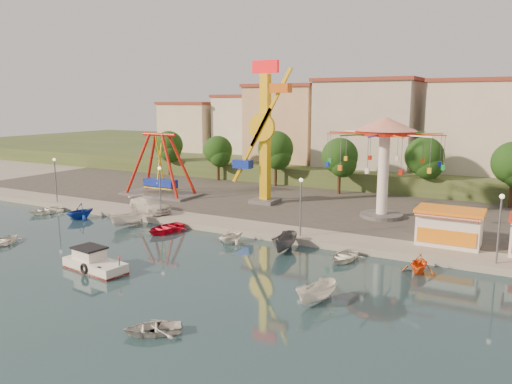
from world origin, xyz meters
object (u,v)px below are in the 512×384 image
Objects in this scene: cabin_motorboat at (94,264)px; skiff at (317,293)px; pirate_ship_ride at (160,166)px; van at (150,205)px; rowboat_a at (5,240)px; wave_swinger at (385,145)px; kamikaze_tower at (266,136)px.

skiff is at bearing 15.21° from cabin_motorboat.
van is at bearing -57.12° from pirate_ship_ride.
cabin_motorboat is 1.80× the size of rowboat_a.
skiff is (2.10, -22.99, -7.50)m from wave_swinger.
rowboat_a is 0.56× the size of van.
pirate_ship_ride is 37.32m from skiff.
van is (-22.79, -9.79, -6.79)m from wave_swinger.
van reaches higher than skiff.
wave_swinger is at bearing -52.15° from van.
pirate_ship_ride is 10.35m from van.
wave_swinger is at bearing 12.02° from rowboat_a.
pirate_ship_ride is 15.03m from kamikaze_tower.
pirate_ship_ride is 2.79× the size of skiff.
cabin_motorboat is at bearing -60.95° from pirate_ship_ride.
pirate_ship_ride is 1.79× the size of van.
skiff is at bearing -84.79° from wave_swinger.
cabin_motorboat is (-1.10, -25.67, -8.04)m from kamikaze_tower.
rowboat_a is (-27.30, -24.04, -7.87)m from wave_swinger.
rowboat_a is (0.86, -22.57, -4.07)m from pirate_ship_ride.
rowboat_a is at bearing -138.64° from wave_swinger.
kamikaze_tower is (14.32, 1.87, 4.15)m from pirate_ship_ride.
pirate_ship_ride reaches higher than cabin_motorboat.
skiff is (30.26, -21.53, -3.70)m from pirate_ship_ride.
van is (5.38, -8.32, -2.98)m from pirate_ship_ride.
pirate_ship_ride reaches higher than skiff.
rowboat_a is at bearing -178.09° from cabin_motorboat.
rowboat_a is 14.99m from van.
cabin_motorboat is at bearing -120.60° from wave_swinger.
kamikaze_tower reaches higher than pirate_ship_ride.
cabin_motorboat is (13.22, -23.80, -3.89)m from pirate_ship_ride.
rowboat_a is at bearing 177.02° from van.
kamikaze_tower is at bearing 31.81° from rowboat_a.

